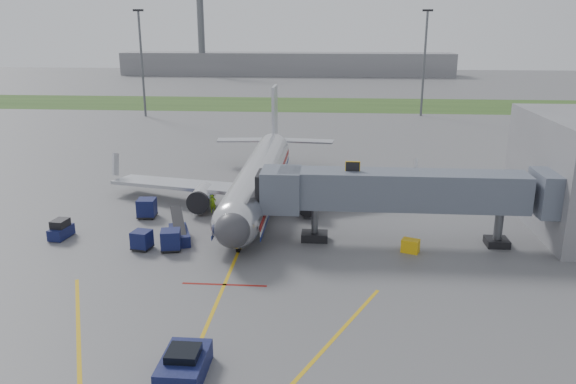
# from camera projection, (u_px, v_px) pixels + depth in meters

# --- Properties ---
(ground) EXTENTS (400.00, 400.00, 0.00)m
(ground) POSITION_uv_depth(u_px,v_px,m) (234.00, 262.00, 43.03)
(ground) COLOR #565659
(ground) RESTS_ON ground
(grass_strip) EXTENTS (300.00, 25.00, 0.01)m
(grass_strip) POSITION_uv_depth(u_px,v_px,m) (301.00, 104.00, 129.04)
(grass_strip) COLOR #2D4C1E
(grass_strip) RESTS_ON ground
(apron_markings) EXTENTS (21.52, 50.00, 0.01)m
(apron_markings) POSITION_uv_depth(u_px,v_px,m) (214.00, 308.00, 35.96)
(apron_markings) COLOR gold
(apron_markings) RESTS_ON ground
(airliner) EXTENTS (32.10, 35.67, 10.25)m
(airliner) POSITION_uv_depth(u_px,v_px,m) (259.00, 177.00, 56.85)
(airliner) COLOR silver
(airliner) RESTS_ON ground
(jet_bridge) EXTENTS (25.30, 4.00, 6.90)m
(jet_bridge) POSITION_uv_depth(u_px,v_px,m) (400.00, 191.00, 45.56)
(jet_bridge) COLOR slate
(jet_bridge) RESTS_ON ground
(light_mast_left) EXTENTS (2.00, 0.44, 20.40)m
(light_mast_left) POSITION_uv_depth(u_px,v_px,m) (142.00, 61.00, 109.13)
(light_mast_left) COLOR #595B60
(light_mast_left) RESTS_ON ground
(light_mast_right) EXTENTS (2.00, 0.44, 20.40)m
(light_mast_right) POSITION_uv_depth(u_px,v_px,m) (424.00, 61.00, 109.74)
(light_mast_right) COLOR #595B60
(light_mast_right) RESTS_ON ground
(distant_terminal) EXTENTS (120.00, 14.00, 8.00)m
(distant_terminal) POSITION_uv_depth(u_px,v_px,m) (286.00, 64.00, 205.11)
(distant_terminal) COLOR slate
(distant_terminal) RESTS_ON ground
(control_tower) EXTENTS (4.00, 4.00, 30.00)m
(control_tower) POSITION_uv_depth(u_px,v_px,m) (201.00, 26.00, 198.81)
(control_tower) COLOR #595B60
(control_tower) RESTS_ON ground
(pushback_tug) EXTENTS (2.26, 3.68, 1.53)m
(pushback_tug) POSITION_uv_depth(u_px,v_px,m) (184.00, 365.00, 28.84)
(pushback_tug) COLOR #0C1238
(pushback_tug) RESTS_ON ground
(baggage_tug) EXTENTS (1.47, 2.46, 1.64)m
(baggage_tug) POSITION_uv_depth(u_px,v_px,m) (61.00, 230.00, 47.68)
(baggage_tug) COLOR #0C1238
(baggage_tug) RESTS_ON ground
(baggage_cart_a) EXTENTS (1.68, 1.68, 1.55)m
(baggage_cart_a) POSITION_uv_depth(u_px,v_px,m) (142.00, 240.00, 45.23)
(baggage_cart_a) COLOR #0C1238
(baggage_cart_a) RESTS_ON ground
(baggage_cart_b) EXTENTS (1.86, 1.86, 1.69)m
(baggage_cart_b) POSITION_uv_depth(u_px,v_px,m) (171.00, 240.00, 45.03)
(baggage_cart_b) COLOR #0C1238
(baggage_cart_b) RESTS_ON ground
(baggage_cart_c) EXTENTS (1.82, 1.82, 1.81)m
(baggage_cart_c) POSITION_uv_depth(u_px,v_px,m) (147.00, 208.00, 52.72)
(baggage_cart_c) COLOR #0C1238
(baggage_cart_c) RESTS_ON ground
(belt_loader) EXTENTS (2.73, 4.70, 2.23)m
(belt_loader) POSITION_uv_depth(u_px,v_px,m) (179.00, 234.00, 47.14)
(belt_loader) COLOR #0C1238
(belt_loader) RESTS_ON ground
(ground_power_cart) EXTENTS (1.59, 1.34, 1.08)m
(ground_power_cart) POSITION_uv_depth(u_px,v_px,m) (410.00, 246.00, 44.71)
(ground_power_cart) COLOR #E5AE0D
(ground_power_cart) RESTS_ON ground
(ramp_worker) EXTENTS (0.77, 0.67, 1.77)m
(ramp_worker) POSITION_uv_depth(u_px,v_px,m) (213.00, 203.00, 54.24)
(ramp_worker) COLOR #94E11A
(ramp_worker) RESTS_ON ground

